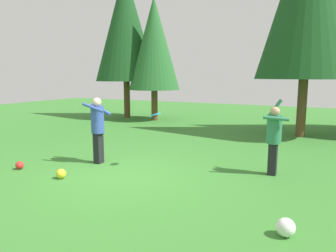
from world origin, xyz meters
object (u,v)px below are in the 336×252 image
at_px(ball_yellow, 61,174).
at_px(person_catcher, 98,125).
at_px(frisbee, 155,114).
at_px(ball_red, 20,165).
at_px(tree_left, 154,44).
at_px(ball_white, 286,227).
at_px(person_thrower, 274,135).
at_px(tree_far_left, 126,26).

bearing_deg(ball_yellow, person_catcher, 93.47).
distance_m(frisbee, ball_yellow, 2.60).
xyz_separation_m(ball_red, tree_left, (-1.43, 9.36, 3.81)).
bearing_deg(ball_white, ball_red, 175.08).
xyz_separation_m(person_catcher, ball_white, (4.98, -1.91, -0.90)).
bearing_deg(ball_yellow, person_thrower, 30.70).
xyz_separation_m(person_catcher, frisbee, (1.59, 0.27, 0.33)).
distance_m(person_thrower, ball_yellow, 4.97).
relative_size(person_thrower, person_catcher, 1.02).
distance_m(person_thrower, tree_left, 10.37).
distance_m(ball_yellow, ball_white, 4.92).
bearing_deg(tree_far_left, person_catcher, -60.21).
bearing_deg(person_thrower, ball_red, 6.76).
height_order(ball_yellow, ball_white, ball_white).
bearing_deg(tree_left, ball_white, -51.79).
xyz_separation_m(person_thrower, person_catcher, (-4.30, -1.07, 0.08)).
relative_size(ball_yellow, ball_white, 0.80).
bearing_deg(ball_yellow, ball_red, 177.22).
bearing_deg(person_thrower, ball_yellow, 14.34).
distance_m(person_thrower, tree_far_left, 12.21).
relative_size(ball_red, ball_white, 0.71).
relative_size(ball_red, ball_yellow, 0.89).
bearing_deg(ball_yellow, tree_left, 107.14).
height_order(person_catcher, ball_white, person_catcher).
height_order(person_thrower, frisbee, person_thrower).
height_order(ball_yellow, tree_left, tree_left).
distance_m(frisbee, tree_far_left, 10.80).
height_order(person_catcher, tree_far_left, tree_far_left).
xyz_separation_m(frisbee, tree_left, (-4.41, 7.73, 2.54)).
xyz_separation_m(ball_red, ball_white, (6.37, -0.55, 0.04)).
bearing_deg(person_thrower, person_catcher, -2.42).
height_order(ball_yellow, tree_far_left, tree_far_left).
height_order(person_thrower, tree_left, tree_left).
bearing_deg(tree_far_left, ball_white, -46.33).
bearing_deg(tree_far_left, frisbee, -51.65).
relative_size(person_thrower, tree_far_left, 0.22).
bearing_deg(tree_far_left, ball_red, -70.87).
distance_m(person_thrower, person_catcher, 4.43).
height_order(ball_red, tree_left, tree_left).
relative_size(person_thrower, tree_left, 0.28).
height_order(person_catcher, ball_red, person_catcher).
bearing_deg(ball_yellow, ball_white, -5.56).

